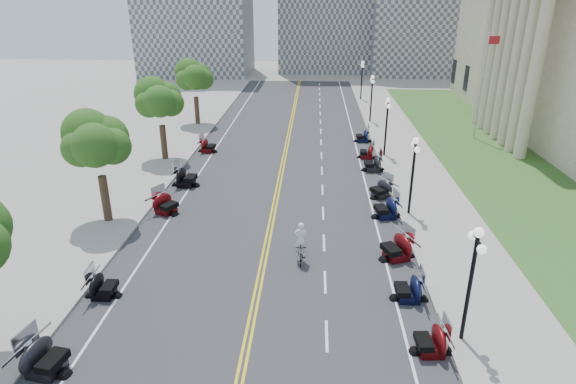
{
  "coord_description": "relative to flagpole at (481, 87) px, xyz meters",
  "views": [
    {
      "loc": [
        2.5,
        -24.05,
        12.94
      ],
      "look_at": [
        1.03,
        2.57,
        2.0
      ],
      "focal_mm": 30.0,
      "sensor_mm": 36.0,
      "label": 1
    }
  ],
  "objects": [
    {
      "name": "lane_dash_5",
      "position": [
        -14.8,
        -26.0,
        -4.99
      ],
      "size": [
        0.12,
        2.0,
        0.0
      ],
      "primitive_type": "cube",
      "color": "white",
      "rests_on": "road"
    },
    {
      "name": "motorcycle_s_7",
      "position": [
        -24.73,
        -13.79,
        -4.22
      ],
      "size": [
        2.41,
        2.41,
        1.56
      ],
      "primitive_type": null,
      "rotation": [
        0.0,
        0.0,
        1.48
      ],
      "color": "black",
      "rests_on": "road"
    },
    {
      "name": "lane_dash_13",
      "position": [
        -14.8,
        6.0,
        -4.99
      ],
      "size": [
        0.12,
        2.0,
        0.0
      ],
      "primitive_type": "cube",
      "color": "white",
      "rests_on": "road"
    },
    {
      "name": "lane_dash_6",
      "position": [
        -14.8,
        -22.0,
        -4.99
      ],
      "size": [
        0.12,
        2.0,
        0.0
      ],
      "primitive_type": "cube",
      "color": "white",
      "rests_on": "road"
    },
    {
      "name": "motorcycle_n_8",
      "position": [
        -10.77,
        -9.75,
        -4.28
      ],
      "size": [
        2.13,
        2.13,
        1.44
      ],
      "primitive_type": null,
      "rotation": [
        0.0,
        0.0,
        -1.53
      ],
      "color": "black",
      "rests_on": "road"
    },
    {
      "name": "lane_dash_7",
      "position": [
        -14.8,
        -18.0,
        -4.99
      ],
      "size": [
        0.12,
        2.0,
        0.0
      ],
      "primitive_type": "cube",
      "color": "white",
      "rests_on": "road"
    },
    {
      "name": "road",
      "position": [
        -18.0,
        -12.0,
        -5.0
      ],
      "size": [
        16.0,
        90.0,
        0.01
      ],
      "primitive_type": "cube",
      "color": "#333335",
      "rests_on": "ground"
    },
    {
      "name": "motorcycle_n_9",
      "position": [
        -10.93,
        -6.52,
        -4.35
      ],
      "size": [
        1.97,
        1.97,
        1.29
      ],
      "primitive_type": null,
      "rotation": [
        0.0,
        0.0,
        -1.64
      ],
      "color": "#590A0C",
      "rests_on": "road"
    },
    {
      "name": "tree_3",
      "position": [
        -28.0,
        -8.0,
        -0.25
      ],
      "size": [
        4.8,
        4.8,
        9.2
      ],
      "primitive_type": null,
      "color": "#235619",
      "rests_on": "sidewalk_south"
    },
    {
      "name": "street_lamp_4",
      "position": [
        -9.4,
        6.0,
        -2.4
      ],
      "size": [
        0.5,
        1.2,
        4.9
      ],
      "primitive_type": null,
      "color": "black",
      "rests_on": "sidewalk_north"
    },
    {
      "name": "cyclist_rider",
      "position": [
        -16.06,
        -24.1,
        -2.93
      ],
      "size": [
        0.7,
        0.46,
        1.91
      ],
      "primitive_type": "imported",
      "rotation": [
        0.0,
        0.0,
        3.14
      ],
      "color": "silver",
      "rests_on": "bicycle"
    },
    {
      "name": "lane_dash_16",
      "position": [
        -14.8,
        18.0,
        -4.99
      ],
      "size": [
        0.12,
        2.0,
        0.0
      ],
      "primitive_type": "cube",
      "color": "white",
      "rests_on": "road"
    },
    {
      "name": "motorcycle_n_4",
      "position": [
        -11.03,
        -27.24,
        -4.34
      ],
      "size": [
        1.9,
        1.9,
        1.32
      ],
      "primitive_type": null,
      "rotation": [
        0.0,
        0.0,
        -1.56
      ],
      "color": "black",
      "rests_on": "road"
    },
    {
      "name": "lane_dash_11",
      "position": [
        -14.8,
        -2.0,
        -4.99
      ],
      "size": [
        0.12,
        2.0,
        0.0
      ],
      "primitive_type": "cube",
      "color": "white",
      "rests_on": "road"
    },
    {
      "name": "motorcycle_n_6",
      "position": [
        -10.88,
        -18.4,
        -4.27
      ],
      "size": [
        2.44,
        2.44,
        1.45
      ],
      "primitive_type": null,
      "rotation": [
        0.0,
        0.0,
        -1.37
      ],
      "color": "black",
      "rests_on": "road"
    },
    {
      "name": "motorcycle_s_6",
      "position": [
        -24.83,
        -18.52,
        -4.29
      ],
      "size": [
        2.77,
        2.77,
        1.42
      ],
      "primitive_type": null,
      "rotation": [
        0.0,
        0.0,
        1.06
      ],
      "color": "#590A0C",
      "rests_on": "road"
    },
    {
      "name": "lane_dash_15",
      "position": [
        -14.8,
        14.0,
        -4.99
      ],
      "size": [
        0.12,
        2.0,
        0.0
      ],
      "primitive_type": "cube",
      "color": "white",
      "rests_on": "road"
    },
    {
      "name": "centerline_yellow_b",
      "position": [
        -17.88,
        -12.0,
        -4.99
      ],
      "size": [
        0.12,
        90.0,
        0.0
      ],
      "primitive_type": "cube",
      "color": "yellow",
      "rests_on": "road"
    },
    {
      "name": "edge_line_north",
      "position": [
        -11.6,
        -12.0,
        -4.99
      ],
      "size": [
        0.12,
        90.0,
        0.0
      ],
      "primitive_type": "cube",
      "color": "white",
      "rests_on": "road"
    },
    {
      "name": "motorcycle_n_10",
      "position": [
        -10.87,
        -1.54,
        -4.36
      ],
      "size": [
        1.88,
        1.88,
        1.29
      ],
      "primitive_type": null,
      "rotation": [
        0.0,
        0.0,
        -1.54
      ],
      "color": "black",
      "rests_on": "road"
    },
    {
      "name": "bicycle",
      "position": [
        -16.06,
        -24.1,
        -4.44
      ],
      "size": [
        0.59,
        1.88,
        1.12
      ],
      "primitive_type": "imported",
      "rotation": [
        0.0,
        0.0,
        0.03
      ],
      "color": "#A51414",
      "rests_on": "road"
    },
    {
      "name": "street_lamp_5",
      "position": [
        -9.4,
        18.0,
        -2.4
      ],
      "size": [
        0.5,
        1.2,
        4.9
      ],
      "primitive_type": null,
      "color": "black",
      "rests_on": "sidewalk_north"
    },
    {
      "name": "lane_dash_4",
      "position": [
        -14.8,
        -30.0,
        -4.99
      ],
      "size": [
        0.12,
        2.0,
        0.0
      ],
      "primitive_type": "cube",
      "color": "white",
      "rests_on": "road"
    },
    {
      "name": "lane_dash_12",
      "position": [
        -14.8,
        2.0,
        -4.99
      ],
      "size": [
        0.12,
        2.0,
        0.0
      ],
      "primitive_type": "cube",
      "color": "white",
      "rests_on": "road"
    },
    {
      "name": "street_lamp_2",
      "position": [
        -9.4,
        -18.0,
        -2.4
      ],
      "size": [
        0.5,
        1.2,
        4.9
      ],
      "primitive_type": null,
      "color": "black",
      "rests_on": "sidewalk_north"
    },
    {
      "name": "motorcycle_s_3",
      "position": [
        -25.17,
        -32.63,
        -4.25
      ],
      "size": [
        2.48,
        2.48,
        1.5
      ],
      "primitive_type": null,
      "rotation": [
        0.0,
        0.0,
        1.4
      ],
      "color": "black",
      "rests_on": "road"
    },
    {
      "name": "distant_block_c",
      "position": [
        4.0,
        43.0,
        6.0
      ],
      "size": [
        20.0,
        14.0,
        22.0
      ],
      "primitive_type": "cube",
      "color": "gray",
      "rests_on": "ground"
    },
    {
      "name": "edge_line_south",
      "position": [
        -24.4,
        -12.0,
        -4.99
      ],
      "size": [
        0.12,
        90.0,
        0.0
      ],
      "primitive_type": "cube",
      "color": "white",
      "rests_on": "road"
    },
    {
      "name": "ground",
      "position": [
        -18.0,
        -22.0,
        -5.0
      ],
      "size": [
        160.0,
        160.0,
        0.0
      ],
      "primitive_type": "plane",
      "color": "gray"
    },
    {
      "name": "motorcycle_n_7",
      "position": [
        -10.79,
        -15.14,
        -4.32
      ],
      "size": [
        2.68,
        2.68,
        1.36
      ],
      "primitive_type": null,
      "rotation": [
        0.0,
        0.0,
        -1.01
      ],
      "color": "black",
      "rests_on": "road"
    },
    {
      "name": "lane_dash_17",
      "position": [
        -14.8,
        22.0,
        -4.99
      ],
      "size": [
        0.12,
        2.0,
        0.0
      ],
      "primitive_type": "cube",
      "color": "white",
      "rests_on": "road"
    },
    {
      "name": "sidewalk_south",
      "position": [
        -28.5,
        -12.0,
        -4.92
      ],
      "size": [
        5.0,
        90.0,
        0.15
      ],
      "primitive_type": "cube",
      "color": "#9E9991",
      "rests_on": "ground"
    },
    {
      "name": "street_lamp_3",
      "position": [
        -9.4,
        -6.0,
        -2.4
      ],
      "size": [
        0.5,
        1.2,
        4.9
      ],
      "primitive_type": null,
      "color": "black",
      "rests_on": "sidewalk_north"
    },
    {
      "name": "street_lamp_1",
      "position": [
        -9.4,
        -30.0,
        -2.4
      ],
      "size": [
        0.5,
        1.2,
        4.9
      ],
      "primitive_type": null,
      "color": "black",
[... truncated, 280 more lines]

